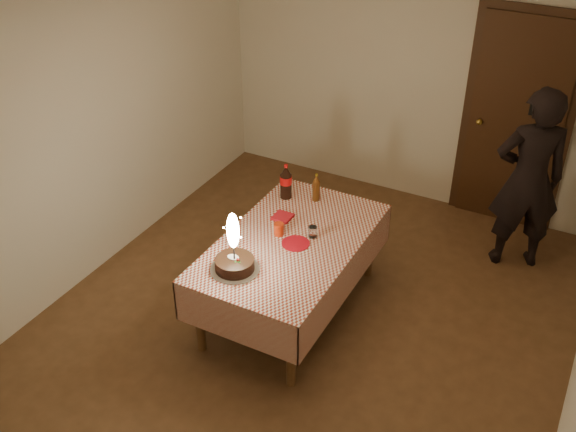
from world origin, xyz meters
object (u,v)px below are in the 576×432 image
Objects in this scene: red_cup at (279,229)px; clear_cup at (313,232)px; birthday_cake at (234,257)px; dining_table at (291,250)px; photographer at (528,180)px; red_plate at (296,243)px; cola_bottle at (286,182)px; amber_bottle_left at (316,188)px.

clear_cup is at bearing 21.70° from red_cup.
dining_table is at bearing 69.76° from birthday_cake.
clear_cup is (0.25, 0.10, -0.01)m from red_cup.
dining_table is 2.16m from photographer.
birthday_cake is at bearing -115.88° from clear_cup.
clear_cup is at bearing 46.39° from dining_table.
birthday_cake is 0.57m from red_plate.
cola_bottle is 0.19× the size of photographer.
dining_table is 7.82× the size of red_plate.
cola_bottle is 2.07m from photographer.
photographer is (1.82, 1.00, 0.00)m from cola_bottle.
cola_bottle is 0.26m from amber_bottle_left.
red_cup is at bearing -158.30° from clear_cup.
dining_table is 6.75× the size of amber_bottle_left.
clear_cup is at bearing 64.12° from birthday_cake.
clear_cup is at bearing 64.64° from red_plate.
amber_bottle_left is at bearing -149.66° from photographer.
red_plate is at bearing -16.40° from red_cup.
birthday_cake is at bearing -94.79° from amber_bottle_left.
dining_table is at bearing -133.39° from photographer.
clear_cup is 0.28× the size of cola_bottle.
amber_bottle_left is at bearing 98.41° from dining_table.
red_cup is at bearing 83.09° from birthday_cake.
birthday_cake is 2.22× the size of red_plate.
cola_bottle reaches higher than amber_bottle_left.
amber_bottle_left is (0.25, 0.08, -0.03)m from cola_bottle.
photographer is (1.57, 0.92, 0.04)m from amber_bottle_left.
red_cup is (-0.13, 0.03, 0.14)m from dining_table.
photographer is at bearing 46.61° from dining_table.
birthday_cake reaches higher than cola_bottle.
photographer reaches higher than red_plate.
clear_cup is at bearing -133.37° from photographer.
red_cup is at bearing -136.30° from photographer.
birthday_cake is (-0.19, -0.52, 0.21)m from dining_table.
birthday_cake is 4.88× the size of red_cup.
cola_bottle reaches higher than red_cup.
dining_table is at bearing -81.59° from amber_bottle_left.
amber_bottle_left is (0.10, 1.16, 0.01)m from birthday_cake.
dining_table is at bearing -13.77° from red_cup.
red_cup is (-0.18, 0.05, 0.05)m from red_plate.
cola_bottle reaches higher than clear_cup.
red_cup is 0.06× the size of photographer.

